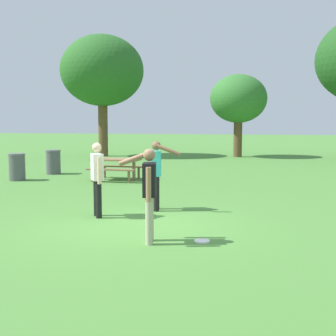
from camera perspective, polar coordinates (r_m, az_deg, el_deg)
ground_plane at (r=9.07m, az=-3.78°, el=-7.40°), size 120.00×120.00×0.00m
person_thrower at (r=10.43m, az=-1.42°, el=-0.25°), size 0.75×0.60×1.64m
person_catcher at (r=7.64m, az=-2.50°, el=-2.59°), size 0.75×0.60×1.64m
person_bystander at (r=9.82m, az=-9.09°, el=-0.84°), size 0.38×0.54×1.64m
frisbee at (r=7.90m, az=4.40°, el=-9.35°), size 0.28×0.28×0.03m
picnic_table_near at (r=15.85m, az=-6.70°, el=0.45°), size 1.74×1.47×0.77m
trash_can_beside_table at (r=16.60m, az=-18.84°, el=0.14°), size 0.59×0.59×0.96m
trash_can_further_along at (r=18.18m, az=-14.53°, el=0.77°), size 0.59×0.59×0.96m
tree_tall_left at (r=26.85m, az=-8.46°, el=12.21°), size 4.87×4.87×7.10m
tree_broad_center at (r=26.18m, az=9.05°, el=8.71°), size 3.28×3.28×4.77m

